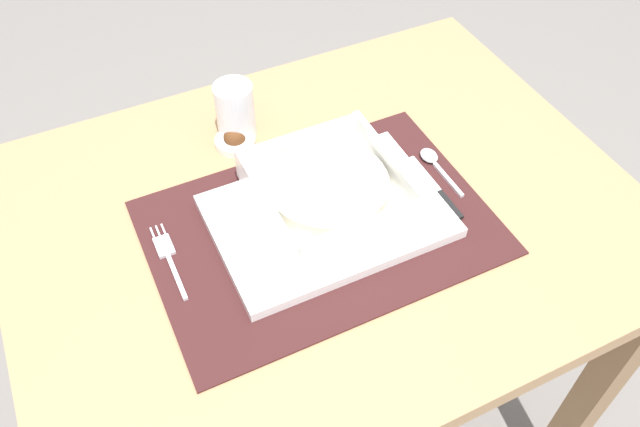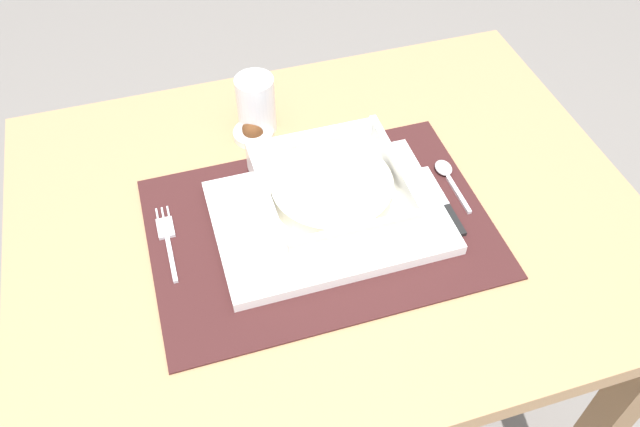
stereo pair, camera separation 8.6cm
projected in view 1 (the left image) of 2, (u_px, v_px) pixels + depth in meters
name	position (u px, v px, depth m)	size (l,w,h in m)	color
ground_plane	(323.00, 425.00, 1.45)	(6.00, 6.00, 0.00)	slate
dining_table	(324.00, 260.00, 1.00)	(0.87, 0.68, 0.73)	#A37A51
placemat	(320.00, 227.00, 0.88)	(0.46, 0.32, 0.00)	#381919
serving_plate	(327.00, 216.00, 0.88)	(0.31, 0.22, 0.02)	white
porridge_bowl	(329.00, 191.00, 0.88)	(0.19, 0.19, 0.05)	white
fork	(168.00, 255.00, 0.85)	(0.02, 0.13, 0.00)	silver
spoon	(433.00, 160.00, 0.96)	(0.02, 0.11, 0.01)	silver
butter_knife	(437.00, 191.00, 0.92)	(0.01, 0.13, 0.01)	black
bread_knife	(427.00, 198.00, 0.91)	(0.01, 0.13, 0.01)	#59331E
drinking_glass	(236.00, 114.00, 0.98)	(0.06, 0.06, 0.09)	white
condiment_saucer	(235.00, 140.00, 0.99)	(0.06, 0.06, 0.03)	white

